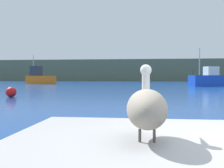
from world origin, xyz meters
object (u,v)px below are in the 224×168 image
fishing_boat_blue (211,79)px  mooring_buoy (11,92)px  pelican (147,108)px  fishing_boat_orange (40,78)px

fishing_boat_blue → mooring_buoy: 27.42m
mooring_buoy → pelican: bearing=-57.6°
mooring_buoy → fishing_boat_blue: bearing=50.0°
fishing_boat_orange → fishing_boat_blue: fishing_boat_orange is taller
pelican → fishing_boat_blue: (9.17, 34.33, -0.12)m
pelican → fishing_boat_blue: 35.54m
pelican → mooring_buoy: size_ratio=1.84×
fishing_boat_orange → fishing_boat_blue: bearing=-176.4°
pelican → fishing_boat_blue: fishing_boat_blue is taller
fishing_boat_orange → fishing_boat_blue: size_ratio=0.90×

